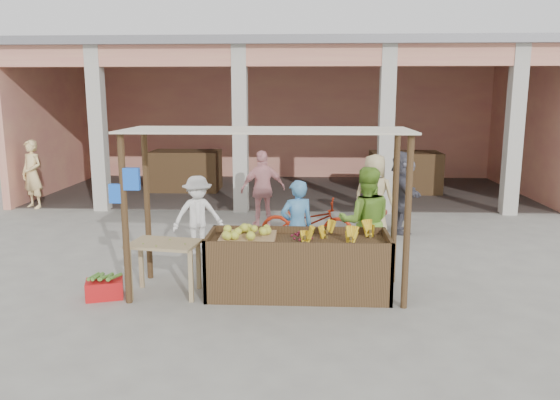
# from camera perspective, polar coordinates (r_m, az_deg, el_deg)

# --- Properties ---
(ground) EXTENTS (60.00, 60.00, 0.00)m
(ground) POSITION_cam_1_polar(r_m,az_deg,el_deg) (8.10, -1.71, -9.71)
(ground) COLOR gray
(ground) RESTS_ON ground
(market_building) EXTENTS (14.40, 6.40, 4.20)m
(market_building) POSITION_cam_1_polar(r_m,az_deg,el_deg) (16.48, 0.89, 10.45)
(market_building) COLOR tan
(market_building) RESTS_ON ground
(fruit_stall) EXTENTS (2.60, 0.95, 0.80)m
(fruit_stall) POSITION_cam_1_polar(r_m,az_deg,el_deg) (7.94, 1.90, -7.07)
(fruit_stall) COLOR #533921
(fruit_stall) RESTS_ON ground
(stall_awning) EXTENTS (4.09, 1.35, 2.39)m
(stall_awning) POSITION_cam_1_polar(r_m,az_deg,el_deg) (7.68, -1.87, 4.38)
(stall_awning) COLOR #533921
(stall_awning) RESTS_ON ground
(banana_heap) EXTENTS (1.09, 0.59, 0.20)m
(banana_heap) POSITION_cam_1_polar(r_m,az_deg,el_deg) (7.83, 5.89, -3.59)
(banana_heap) COLOR yellow
(banana_heap) RESTS_ON fruit_stall
(melon_tray) EXTENTS (0.79, 0.69, 0.21)m
(melon_tray) POSITION_cam_1_polar(r_m,az_deg,el_deg) (7.88, -3.38, -3.46)
(melon_tray) COLOR tan
(melon_tray) RESTS_ON fruit_stall
(berry_heap) EXTENTS (0.39, 0.32, 0.12)m
(berry_heap) POSITION_cam_1_polar(r_m,az_deg,el_deg) (7.82, 2.04, -3.83)
(berry_heap) COLOR maroon
(berry_heap) RESTS_ON fruit_stall
(side_table) EXTENTS (1.06, 0.79, 0.78)m
(side_table) POSITION_cam_1_polar(r_m,az_deg,el_deg) (8.02, -11.99, -5.30)
(side_table) COLOR tan
(side_table) RESTS_ON ground
(papaya_pile) EXTENTS (0.76, 0.43, 0.22)m
(papaya_pile) POSITION_cam_1_polar(r_m,az_deg,el_deg) (7.96, -12.06, -3.60)
(papaya_pile) COLOR #4D8E2E
(papaya_pile) RESTS_ON side_table
(red_crate) EXTENTS (0.59, 0.50, 0.26)m
(red_crate) POSITION_cam_1_polar(r_m,az_deg,el_deg) (8.27, -17.85, -8.83)
(red_crate) COLOR red
(red_crate) RESTS_ON ground
(plantain_bundle) EXTENTS (0.40, 0.28, 0.08)m
(plantain_bundle) POSITION_cam_1_polar(r_m,az_deg,el_deg) (8.22, -17.93, -7.70)
(plantain_bundle) COLOR #518631
(plantain_bundle) RESTS_ON red_crate
(produce_sacks) EXTENTS (0.74, 0.69, 0.56)m
(produce_sacks) POSITION_cam_1_polar(r_m,az_deg,el_deg) (13.43, 11.61, -0.29)
(produce_sacks) COLOR maroon
(produce_sacks) RESTS_ON ground
(vendor_blue) EXTENTS (0.74, 0.65, 1.63)m
(vendor_blue) POSITION_cam_1_polar(r_m,az_deg,el_deg) (8.77, 1.78, -2.50)
(vendor_blue) COLOR #4C8FC9
(vendor_blue) RESTS_ON ground
(vendor_green) EXTENTS (0.89, 0.52, 1.85)m
(vendor_green) POSITION_cam_1_polar(r_m,az_deg,el_deg) (8.71, 8.91, -1.98)
(vendor_green) COLOR #78B135
(vendor_green) RESTS_ON ground
(motorcycle) EXTENTS (0.81, 1.90, 0.96)m
(motorcycle) POSITION_cam_1_polar(r_m,az_deg,el_deg) (10.34, 2.85, -2.31)
(motorcycle) COLOR #9F220C
(motorcycle) RESTS_ON ground
(shopper_a) EXTENTS (1.11, 0.84, 1.55)m
(shopper_a) POSITION_cam_1_polar(r_m,az_deg,el_deg) (9.93, -8.59, -1.26)
(shopper_a) COLOR white
(shopper_a) RESTS_ON ground
(shopper_b) EXTENTS (1.19, 0.90, 1.80)m
(shopper_b) POSITION_cam_1_polar(r_m,az_deg,el_deg) (11.77, -1.78, 1.40)
(shopper_b) COLOR pink
(shopper_b) RESTS_ON ground
(shopper_c) EXTENTS (1.07, 0.92, 1.89)m
(shopper_c) POSITION_cam_1_polar(r_m,az_deg,el_deg) (11.00, 9.81, 0.81)
(shopper_c) COLOR tan
(shopper_c) RESTS_ON ground
(shopper_d) EXTENTS (0.72, 1.68, 1.80)m
(shopper_d) POSITION_cam_1_polar(r_m,az_deg,el_deg) (11.62, 12.69, 1.03)
(shopper_d) COLOR #494752
(shopper_d) RESTS_ON ground
(shopper_e) EXTENTS (0.83, 0.75, 1.81)m
(shopper_e) POSITION_cam_1_polar(r_m,az_deg,el_deg) (15.17, -24.48, 2.60)
(shopper_e) COLOR #FAD488
(shopper_e) RESTS_ON ground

